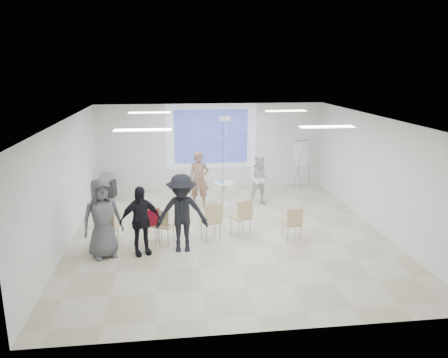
{
  "coord_description": "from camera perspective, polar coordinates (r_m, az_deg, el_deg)",
  "views": [
    {
      "loc": [
        -1.43,
        -10.73,
        4.28
      ],
      "look_at": [
        0.0,
        0.8,
        1.25
      ],
      "focal_mm": 35.0,
      "sensor_mm": 36.0,
      "label": 1
    }
  ],
  "objects": [
    {
      "name": "chair_left_inner",
      "position": [
        10.86,
        -7.97,
        -5.75
      ],
      "size": [
        0.56,
        0.58,
        0.89
      ],
      "rotation": [
        0.0,
        0.0,
        -0.43
      ],
      "color": "tan",
      "rests_on": "floor"
    },
    {
      "name": "audience_left",
      "position": [
        10.21,
        -10.92,
        -4.74
      ],
      "size": [
        1.25,
        0.99,
        1.88
      ],
      "primitive_type": "imported",
      "rotation": [
        0.0,
        0.0,
        0.35
      ],
      "color": "black",
      "rests_on": "floor"
    },
    {
      "name": "av_cart",
      "position": [
        15.08,
        -15.03,
        -0.94
      ],
      "size": [
        0.61,
        0.52,
        0.79
      ],
      "rotation": [
        0.0,
        0.0,
        -0.21
      ],
      "color": "black",
      "rests_on": "floor"
    },
    {
      "name": "chair_left_mid",
      "position": [
        10.9,
        -9.53,
        -5.53
      ],
      "size": [
        0.5,
        0.53,
        0.95
      ],
      "rotation": [
        0.0,
        0.0,
        0.13
      ],
      "color": "tan",
      "rests_on": "floor"
    },
    {
      "name": "pedestal_table",
      "position": [
        13.66,
        -0.04,
        -1.76
      ],
      "size": [
        0.78,
        0.78,
        0.77
      ],
      "rotation": [
        0.0,
        0.0,
        -0.29
      ],
      "color": "white",
      "rests_on": "floor"
    },
    {
      "name": "chair_center",
      "position": [
        10.93,
        -1.61,
        -5.15
      ],
      "size": [
        0.58,
        0.6,
        0.99
      ],
      "rotation": [
        0.0,
        0.0,
        0.28
      ],
      "color": "tan",
      "rests_on": "floor"
    },
    {
      "name": "audience_mid",
      "position": [
        10.22,
        -5.53,
        -3.81
      ],
      "size": [
        1.4,
        0.81,
        2.12
      ],
      "primitive_type": "imported",
      "rotation": [
        0.0,
        0.0,
        -0.04
      ],
      "color": "black",
      "rests_on": "floor"
    },
    {
      "name": "wall_left",
      "position": [
        11.39,
        -20.13,
        -0.42
      ],
      "size": [
        0.1,
        9.0,
        3.0
      ],
      "primitive_type": "cube",
      "color": "silver",
      "rests_on": "floor"
    },
    {
      "name": "red_jacket",
      "position": [
        10.72,
        -9.65,
        -4.99
      ],
      "size": [
        0.41,
        0.14,
        0.39
      ],
      "primitive_type": "cube",
      "rotation": [
        0.0,
        0.0,
        0.13
      ],
      "color": "maroon",
      "rests_on": "chair_left_mid"
    },
    {
      "name": "projection_halo",
      "position": [
        15.47,
        -1.68,
        5.57
      ],
      "size": [
        3.2,
        0.01,
        2.3
      ],
      "primitive_type": "cube",
      "color": "silver",
      "rests_on": "wall_back"
    },
    {
      "name": "fluor_panel_ne",
      "position": [
        13.25,
        8.07,
        8.8
      ],
      "size": [
        1.2,
        0.3,
        0.02
      ],
      "primitive_type": "cube",
      "color": "white",
      "rests_on": "ceiling"
    },
    {
      "name": "fluor_panel_nw",
      "position": [
        12.81,
        -9.69,
        8.54
      ],
      "size": [
        1.2,
        0.3,
        0.02
      ],
      "primitive_type": "cube",
      "color": "white",
      "rests_on": "ceiling"
    },
    {
      "name": "wall_back",
      "position": [
        15.6,
        -1.69,
        4.34
      ],
      "size": [
        8.0,
        0.1,
        3.0
      ],
      "primitive_type": "cube",
      "color": "silver",
      "rests_on": "floor"
    },
    {
      "name": "player_left",
      "position": [
        13.5,
        -3.29,
        0.43
      ],
      "size": [
        0.78,
        0.58,
        1.96
      ],
      "primitive_type": "imported",
      "rotation": [
        0.0,
        0.0,
        -0.14
      ],
      "color": "#8E6A57",
      "rests_on": "floor"
    },
    {
      "name": "chair_right_far",
      "position": [
        11.05,
        9.0,
        -5.51
      ],
      "size": [
        0.44,
        0.47,
        0.86
      ],
      "rotation": [
        0.0,
        0.0,
        0.1
      ],
      "color": "tan",
      "rests_on": "floor"
    },
    {
      "name": "fluor_panel_sw",
      "position": [
        9.34,
        -10.57,
        6.31
      ],
      "size": [
        1.2,
        0.3,
        0.02
      ],
      "primitive_type": "cube",
      "color": "white",
      "rests_on": "ceiling"
    },
    {
      "name": "fluor_panel_se",
      "position": [
        9.93,
        13.28,
        6.65
      ],
      "size": [
        1.2,
        0.3,
        0.02
      ],
      "primitive_type": "cube",
      "color": "white",
      "rests_on": "ceiling"
    },
    {
      "name": "ceiling",
      "position": [
        10.9,
        0.52,
        8.13
      ],
      "size": [
        8.0,
        9.0,
        0.1
      ],
      "primitive_type": "cube",
      "color": "white",
      "rests_on": "wall_back"
    },
    {
      "name": "controller_left",
      "position": [
        13.68,
        -2.62,
        1.97
      ],
      "size": [
        0.06,
        0.12,
        0.04
      ],
      "primitive_type": "cube",
      "rotation": [
        0.0,
        0.0,
        -0.14
      ],
      "color": "silver",
      "rests_on": "player_left"
    },
    {
      "name": "chair_right_inner",
      "position": [
        11.26,
        2.42,
        -4.69
      ],
      "size": [
        0.6,
        0.62,
        0.95
      ],
      "rotation": [
        0.0,
        0.0,
        0.43
      ],
      "color": "tan",
      "rests_on": "floor"
    },
    {
      "name": "player_right",
      "position": [
        13.73,
        4.78,
        0.32
      ],
      "size": [
        0.99,
        0.85,
        1.81
      ],
      "primitive_type": "imported",
      "rotation": [
        0.0,
        0.0,
        -0.2
      ],
      "color": "white",
      "rests_on": "floor"
    },
    {
      "name": "flipchart_easel",
      "position": [
        15.54,
        10.18,
        3.36
      ],
      "size": [
        0.73,
        0.58,
        1.78
      ],
      "rotation": [
        0.0,
        0.0,
        0.36
      ],
      "color": "#92949A",
      "rests_on": "floor"
    },
    {
      "name": "controller_right",
      "position": [
        13.86,
        3.86,
        1.82
      ],
      "size": [
        0.06,
        0.11,
        0.04
      ],
      "primitive_type": "cube",
      "rotation": [
        0.0,
        0.0,
        -0.2
      ],
      "color": "white",
      "rests_on": "player_right"
    },
    {
      "name": "laptop",
      "position": [
        10.96,
        -7.79,
        -5.82
      ],
      "size": [
        0.4,
        0.35,
        0.03
      ],
      "primitive_type": "imported",
      "rotation": [
        0.0,
        0.0,
        2.71
      ],
      "color": "black",
      "rests_on": "chair_left_inner"
    },
    {
      "name": "floor",
      "position": [
        11.66,
        0.49,
        -7.18
      ],
      "size": [
        8.0,
        9.0,
        0.1
      ],
      "primitive_type": "cube",
      "color": "beige",
      "rests_on": "ground"
    },
    {
      "name": "projection_image",
      "position": [
        15.46,
        -1.68,
        5.57
      ],
      "size": [
        2.6,
        0.01,
        1.9
      ],
      "primitive_type": "cube",
      "color": "#2F3DA2",
      "rests_on": "wall_back"
    },
    {
      "name": "audience_outer",
      "position": [
        10.26,
        -15.66,
        -4.39
      ],
      "size": [
        1.19,
        1.01,
        2.07
      ],
      "primitive_type": "imported",
      "rotation": [
        0.0,
        0.0,
        0.41
      ],
      "color": "#57575C",
      "rests_on": "floor"
    },
    {
      "name": "chair_far_left",
      "position": [
        10.83,
        -15.06,
        -5.93
      ],
      "size": [
        0.52,
        0.55,
        0.97
      ],
      "rotation": [
        0.0,
        0.0,
        -0.14
      ],
      "color": "tan",
      "rests_on": "floor"
    },
    {
      "name": "ceiling_projector",
      "position": [
        12.42,
        0.06,
        7.25
      ],
      "size": [
        0.3,
        0.25,
        3.0
      ],
      "color": "white",
      "rests_on": "ceiling"
    },
    {
      "name": "wall_right",
      "position": [
        12.36,
        19.45,
        0.77
      ],
      "size": [
        0.1,
        9.0,
        3.0
      ],
      "primitive_type": "cube",
      "color": "silver",
      "rests_on": "floor"
    }
  ]
}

